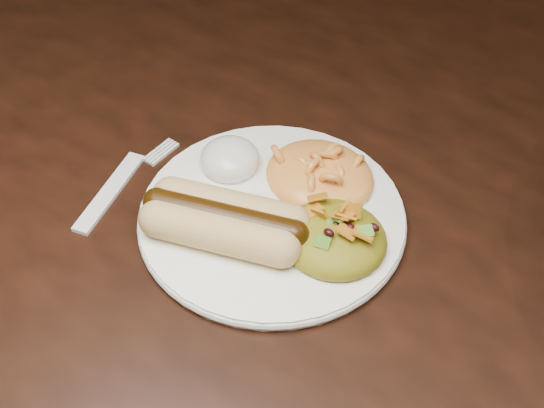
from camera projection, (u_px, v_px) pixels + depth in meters
The scene contains 7 objects.
table at pixel (400, 240), 0.74m from camera, with size 1.60×0.90×0.75m.
plate at pixel (272, 217), 0.63m from camera, with size 0.22×0.22×0.01m, color white.
hotdog at pixel (224, 220), 0.60m from camera, with size 0.12×0.10×0.03m.
mac_and_cheese at pixel (320, 164), 0.64m from camera, with size 0.10×0.09×0.04m, color #E08D3E.
sour_cream at pixel (229, 152), 0.65m from camera, with size 0.05×0.05×0.03m, color silver.
taco_salad at pixel (335, 232), 0.59m from camera, with size 0.09×0.08×0.04m.
fork at pixel (110, 192), 0.65m from camera, with size 0.02×0.13×0.00m, color silver.
Camera 1 is at (0.19, -0.46, 1.22)m, focal length 50.00 mm.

